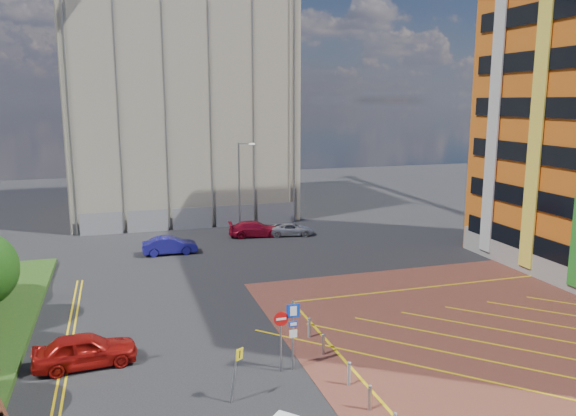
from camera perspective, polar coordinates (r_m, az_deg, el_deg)
name	(u,v)px	position (r m, az deg, el deg)	size (l,w,h in m)	color
ground	(289,382)	(24.71, 0.09, -17.27)	(140.00, 140.00, 0.00)	black
forecourt	(560,341)	(31.41, 25.89, -12.03)	(26.00, 26.00, 0.02)	brown
lamp_back	(240,183)	(50.47, -4.89, 2.53)	(1.53, 0.16, 8.00)	#9EA0A8
sign_cluster	(289,329)	(24.79, 0.07, -12.16)	(1.17, 0.12, 3.20)	#9EA0A8
warning_sign	(236,368)	(22.74, -5.29, -15.90)	(0.61, 0.39, 2.25)	#9EA0A8
bollard_row	(355,383)	(23.84, 6.87, -17.19)	(0.14, 11.14, 0.90)	#9EA0A8
construction_building	(177,107)	(61.16, -11.23, 10.06)	(21.20, 19.20, 22.00)	#A19584
construction_fence	(203,218)	(52.45, -8.59, -0.97)	(21.60, 0.06, 2.00)	gray
car_red_left	(85,350)	(27.23, -19.90, -13.40)	(1.79, 4.44, 1.51)	#9A110D
car_blue_back	(170,245)	(44.20, -11.91, -3.73)	(1.44, 4.14, 1.36)	navy
car_red_back	(255,229)	(48.89, -3.36, -2.13)	(1.87, 4.60, 1.33)	maroon
car_silver_back	(291,229)	(49.24, 0.34, -2.16)	(1.82, 3.94, 1.10)	#B7B7BF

